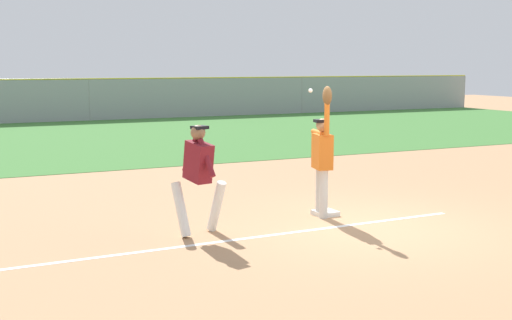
{
  "coord_description": "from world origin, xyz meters",
  "views": [
    {
      "loc": [
        -6.14,
        -8.86,
        2.63
      ],
      "look_at": [
        -1.49,
        1.09,
        1.05
      ],
      "focal_mm": 46.5,
      "sensor_mm": 36.0,
      "label": 1
    }
  ],
  "objects_px": {
    "parked_car_red": "(109,102)",
    "parked_car_green": "(274,98)",
    "first_base": "(325,213)",
    "fielder": "(323,153)",
    "runner": "(199,172)",
    "baseball": "(311,91)",
    "parked_car_black": "(191,100)",
    "parked_car_silver": "(17,105)"
  },
  "relations": [
    {
      "from": "fielder",
      "to": "first_base",
      "type": "bearing_deg",
      "value": -132.52
    },
    {
      "from": "fielder",
      "to": "parked_car_silver",
      "type": "xyz_separation_m",
      "value": [
        -2.68,
        24.79,
        -0.45
      ]
    },
    {
      "from": "runner",
      "to": "parked_car_black",
      "type": "height_order",
      "value": "runner"
    },
    {
      "from": "parked_car_black",
      "to": "parked_car_red",
      "type": "bearing_deg",
      "value": 173.7
    },
    {
      "from": "parked_car_black",
      "to": "baseball",
      "type": "bearing_deg",
      "value": -108.45
    },
    {
      "from": "parked_car_silver",
      "to": "baseball",
      "type": "bearing_deg",
      "value": -78.04
    },
    {
      "from": "runner",
      "to": "parked_car_green",
      "type": "relative_size",
      "value": 0.38
    },
    {
      "from": "baseball",
      "to": "parked_car_silver",
      "type": "relative_size",
      "value": 0.02
    },
    {
      "from": "fielder",
      "to": "runner",
      "type": "height_order",
      "value": "fielder"
    },
    {
      "from": "first_base",
      "to": "parked_car_silver",
      "type": "distance_m",
      "value": 24.87
    },
    {
      "from": "baseball",
      "to": "parked_car_black",
      "type": "relative_size",
      "value": 0.02
    },
    {
      "from": "first_base",
      "to": "baseball",
      "type": "height_order",
      "value": "baseball"
    },
    {
      "from": "parked_car_silver",
      "to": "fielder",
      "type": "bearing_deg",
      "value": -77.83
    },
    {
      "from": "baseball",
      "to": "parked_car_red",
      "type": "height_order",
      "value": "baseball"
    },
    {
      "from": "parked_car_green",
      "to": "parked_car_silver",
      "type": "bearing_deg",
      "value": -173.83
    },
    {
      "from": "baseball",
      "to": "parked_car_green",
      "type": "relative_size",
      "value": 0.02
    },
    {
      "from": "fielder",
      "to": "parked_car_black",
      "type": "relative_size",
      "value": 0.51
    },
    {
      "from": "fielder",
      "to": "baseball",
      "type": "distance_m",
      "value": 1.1
    },
    {
      "from": "runner",
      "to": "baseball",
      "type": "relative_size",
      "value": 23.24
    },
    {
      "from": "runner",
      "to": "baseball",
      "type": "bearing_deg",
      "value": -2.81
    },
    {
      "from": "parked_car_black",
      "to": "first_base",
      "type": "bearing_deg",
      "value": -107.84
    },
    {
      "from": "runner",
      "to": "parked_car_green",
      "type": "distance_m",
      "value": 28.67
    },
    {
      "from": "parked_car_silver",
      "to": "parked_car_black",
      "type": "xyz_separation_m",
      "value": [
        9.23,
        0.4,
        0.0
      ]
    },
    {
      "from": "parked_car_red",
      "to": "fielder",
      "type": "bearing_deg",
      "value": -91.29
    },
    {
      "from": "baseball",
      "to": "parked_car_silver",
      "type": "xyz_separation_m",
      "value": [
        -2.56,
        24.56,
        -1.52
      ]
    },
    {
      "from": "parked_car_black",
      "to": "parked_car_green",
      "type": "height_order",
      "value": "same"
    },
    {
      "from": "parked_car_silver",
      "to": "parked_car_black",
      "type": "distance_m",
      "value": 9.24
    },
    {
      "from": "fielder",
      "to": "runner",
      "type": "bearing_deg",
      "value": 17.97
    },
    {
      "from": "first_base",
      "to": "fielder",
      "type": "distance_m",
      "value": 1.09
    },
    {
      "from": "parked_car_red",
      "to": "parked_car_black",
      "type": "bearing_deg",
      "value": 0.37
    },
    {
      "from": "parked_car_red",
      "to": "parked_car_green",
      "type": "xyz_separation_m",
      "value": [
        9.54,
        -0.55,
        0.0
      ]
    },
    {
      "from": "first_base",
      "to": "fielder",
      "type": "height_order",
      "value": "fielder"
    },
    {
      "from": "baseball",
      "to": "parked_car_red",
      "type": "distance_m",
      "value": 25.31
    },
    {
      "from": "baseball",
      "to": "runner",
      "type": "bearing_deg",
      "value": -168.47
    },
    {
      "from": "parked_car_red",
      "to": "parked_car_green",
      "type": "distance_m",
      "value": 9.55
    },
    {
      "from": "runner",
      "to": "parked_car_black",
      "type": "bearing_deg",
      "value": 56.34
    },
    {
      "from": "parked_car_red",
      "to": "parked_car_black",
      "type": "relative_size",
      "value": 1.0
    },
    {
      "from": "runner",
      "to": "parked_car_silver",
      "type": "distance_m",
      "value": 25.02
    },
    {
      "from": "baseball",
      "to": "parked_car_green",
      "type": "xyz_separation_m",
      "value": [
        11.65,
        24.63,
        -1.52
      ]
    },
    {
      "from": "parked_car_green",
      "to": "parked_car_red",
      "type": "bearing_deg",
      "value": -177.43
    },
    {
      "from": "parked_car_black",
      "to": "fielder",
      "type": "bearing_deg",
      "value": -108.06
    },
    {
      "from": "first_base",
      "to": "parked_car_red",
      "type": "bearing_deg",
      "value": 85.78
    }
  ]
}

